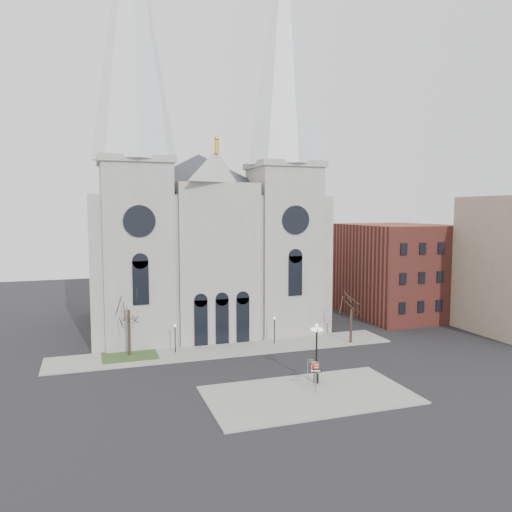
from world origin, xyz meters
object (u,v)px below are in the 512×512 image
object	(u,v)px
stop_sign	(315,369)
one_way_sign	(316,376)
globe_lamp	(317,346)
street_name_sign	(309,367)

from	to	relation	value
stop_sign	one_way_sign	distance (m)	1.54
globe_lamp	street_name_sign	xyz separation A→B (m)	(-0.19, 1.32, -2.36)
stop_sign	one_way_sign	xyz separation A→B (m)	(-0.57, -1.42, -0.16)
globe_lamp	one_way_sign	xyz separation A→B (m)	(-1.12, -2.28, -2.00)
globe_lamp	stop_sign	bearing A→B (deg)	-122.59
globe_lamp	one_way_sign	size ratio (longest dim) A/B	2.46
stop_sign	street_name_sign	bearing A→B (deg)	94.96
globe_lamp	one_way_sign	bearing A→B (deg)	-116.21
street_name_sign	stop_sign	bearing A→B (deg)	-81.61
one_way_sign	street_name_sign	bearing A→B (deg)	93.24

